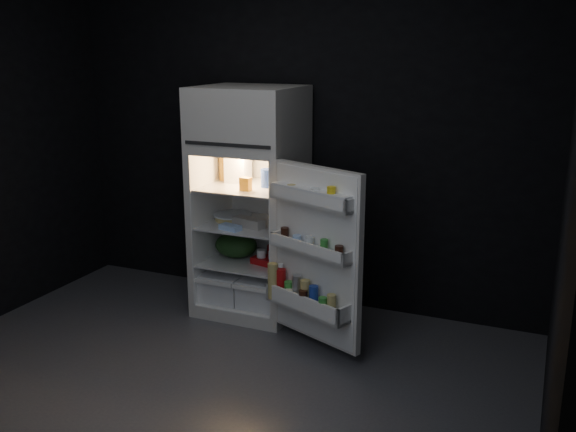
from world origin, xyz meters
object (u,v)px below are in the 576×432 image
at_px(milk_jug, 238,167).
at_px(refrigerator, 251,193).
at_px(egg_carton, 249,222).
at_px(yogurt_tray, 268,261).
at_px(fridge_door, 313,258).

bearing_deg(milk_jug, refrigerator, -24.19).
relative_size(egg_carton, yogurt_tray, 1.02).
bearing_deg(refrigerator, fridge_door, -35.81).
height_order(fridge_door, milk_jug, fridge_door).
height_order(fridge_door, yogurt_tray, fridge_door).
bearing_deg(fridge_door, refrigerator, 144.19).
bearing_deg(yogurt_tray, egg_carton, -148.79).
height_order(egg_carton, yogurt_tray, egg_carton).
height_order(refrigerator, yogurt_tray, refrigerator).
distance_m(milk_jug, egg_carton, 0.46).
relative_size(fridge_door, yogurt_tray, 4.82).
bearing_deg(refrigerator, egg_carton, -71.90).
bearing_deg(fridge_door, milk_jug, 146.42).
distance_m(refrigerator, yogurt_tray, 0.54).
xyz_separation_m(refrigerator, egg_carton, (0.05, -0.14, -0.19)).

